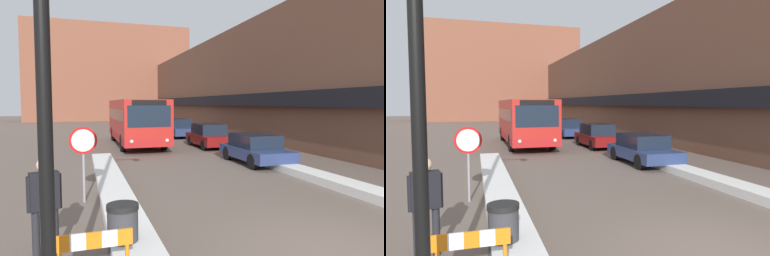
% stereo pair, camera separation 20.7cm
% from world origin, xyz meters
% --- Properties ---
extents(ground_plane, '(160.00, 160.00, 0.00)m').
position_xyz_m(ground_plane, '(0.00, 0.00, 0.00)').
color(ground_plane, '#66564C').
extents(building_row_right, '(5.50, 60.00, 9.05)m').
position_xyz_m(building_row_right, '(9.97, 24.00, 4.51)').
color(building_row_right, brown).
rests_on(building_row_right, ground_plane).
extents(building_backdrop_far, '(26.00, 8.00, 15.49)m').
position_xyz_m(building_backdrop_far, '(0.00, 54.59, 7.75)').
color(building_backdrop_far, brown).
rests_on(building_backdrop_far, ground_plane).
extents(snow_bank_left, '(0.90, 17.10, 0.27)m').
position_xyz_m(snow_bank_left, '(-3.60, 4.18, 0.13)').
color(snow_bank_left, silver).
rests_on(snow_bank_left, ground_plane).
extents(snow_bank_right, '(0.90, 11.94, 0.28)m').
position_xyz_m(snow_bank_right, '(3.60, 5.35, 0.14)').
color(snow_bank_right, silver).
rests_on(snow_bank_right, ground_plane).
extents(city_bus, '(2.71, 10.18, 3.01)m').
position_xyz_m(city_bus, '(-1.05, 18.10, 1.64)').
color(city_bus, red).
rests_on(city_bus, ground_plane).
extents(parked_car_front, '(1.93, 4.22, 1.36)m').
position_xyz_m(parked_car_front, '(3.20, 9.20, 0.69)').
color(parked_car_front, navy).
rests_on(parked_car_front, ground_plane).
extents(parked_car_middle, '(1.86, 4.26, 1.50)m').
position_xyz_m(parked_car_middle, '(3.20, 15.35, 0.75)').
color(parked_car_middle, maroon).
rests_on(parked_car_middle, ground_plane).
extents(parked_car_back, '(1.88, 4.49, 1.51)m').
position_xyz_m(parked_car_back, '(3.20, 22.42, 0.75)').
color(parked_car_back, navy).
rests_on(parked_car_back, ground_plane).
extents(stop_sign, '(0.76, 0.08, 2.14)m').
position_xyz_m(stop_sign, '(-4.47, 4.96, 1.54)').
color(stop_sign, gray).
rests_on(stop_sign, ground_plane).
extents(pedestrian, '(0.57, 0.35, 1.82)m').
position_xyz_m(pedestrian, '(-5.15, 1.51, 1.09)').
color(pedestrian, '#232328').
rests_on(pedestrian, ground_plane).
extents(trash_bin, '(0.59, 0.59, 0.95)m').
position_xyz_m(trash_bin, '(-3.81, 1.23, 0.48)').
color(trash_bin, '#38383D').
rests_on(trash_bin, ground_plane).
extents(construction_barricade, '(1.10, 0.06, 0.94)m').
position_xyz_m(construction_barricade, '(-4.36, 0.00, 0.67)').
color(construction_barricade, orange).
rests_on(construction_barricade, ground_plane).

